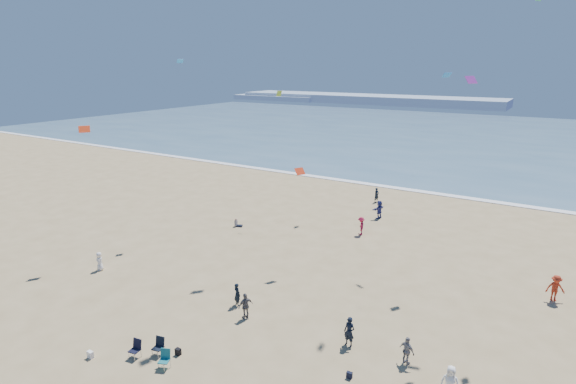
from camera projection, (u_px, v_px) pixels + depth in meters
The scene contains 11 objects.
ocean at pixel (493, 139), 95.88m from camera, with size 220.00×100.00×0.06m, color #476B84.
surf_line at pixel (432, 193), 54.91m from camera, with size 220.00×1.20×0.08m, color white.
headland_far at pixel (365, 99), 187.17m from camera, with size 110.00×20.00×3.20m, color #7A8EA8.
headland_near at pixel (278, 98), 203.42m from camera, with size 40.00×14.00×2.00m, color #7A8EA8.
standing_flyers at pixel (406, 281), 30.71m from camera, with size 39.64×31.30×1.86m.
seated_group at pixel (263, 379), 21.85m from camera, with size 24.83×25.42×0.84m.
chair_cluster at pixel (152, 352), 23.73m from camera, with size 2.73×1.49×1.00m.
white_tote at pixel (90, 355), 24.01m from camera, with size 0.35×0.20×0.40m, color white.
black_backpack at pixel (178, 352), 24.27m from camera, with size 0.30×0.22×0.38m, color black.
navy_bag at pixel (349, 375), 22.46m from camera, with size 0.28×0.18×0.34m, color black.
kites_aloft at pixel (461, 108), 20.28m from camera, with size 38.94×44.03×25.88m.
Camera 1 is at (12.61, -9.23, 15.12)m, focal length 28.00 mm.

